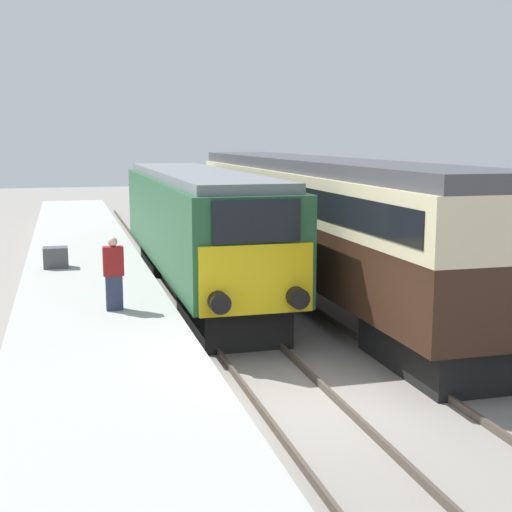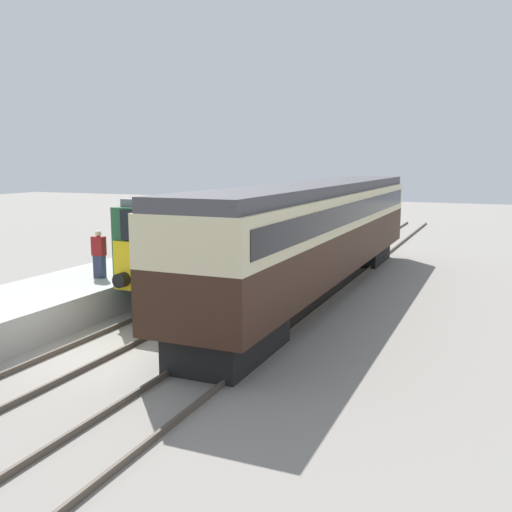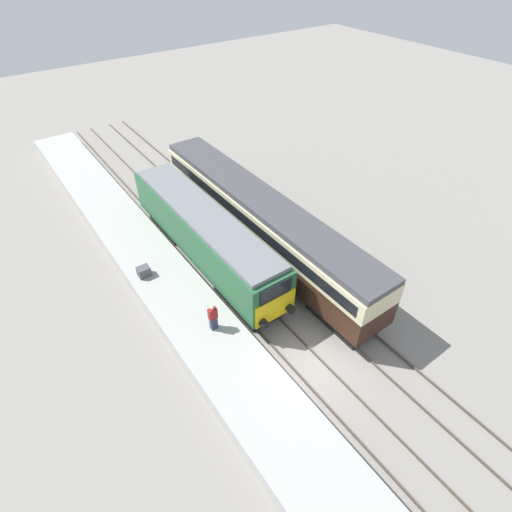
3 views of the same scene
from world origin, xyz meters
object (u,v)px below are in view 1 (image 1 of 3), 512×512
Objects in this scene: passenger_carriage at (314,212)px; luggage_crate at (56,257)px; locomotive at (196,225)px; person_on_platform at (114,274)px.

luggage_crate is at bearing 172.16° from passenger_carriage.
luggage_crate is (-7.54, 1.04, -1.22)m from passenger_carriage.
locomotive is 0.75× the size of passenger_carriage.
passenger_carriage reaches higher than luggage_crate.
locomotive reaches higher than luggage_crate.
luggage_crate is (-1.27, 5.69, -0.50)m from person_on_platform.
person_on_platform is at bearing -77.39° from luggage_crate.
locomotive is at bearing 63.37° from person_on_platform.
locomotive is at bearing 0.46° from luggage_crate.
passenger_carriage is at bearing -17.49° from locomotive.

